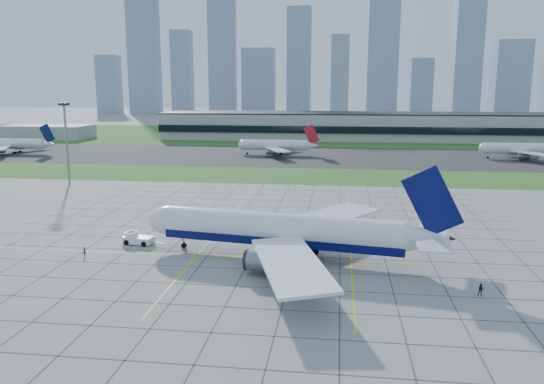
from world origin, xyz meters
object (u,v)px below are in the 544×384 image
object	(u,v)px
distant_jet_1	(277,145)
distant_jet_2	(521,149)
crew_near	(85,252)
crew_far	(481,290)
airliner	(284,231)
pushback_tug	(137,239)
distant_jet_0	(12,144)
light_mast	(66,133)

from	to	relation	value
distant_jet_1	distant_jet_2	world-z (taller)	same
crew_near	distant_jet_2	world-z (taller)	distant_jet_2
crew_far	distant_jet_1	xyz separation A→B (m)	(-49.76, 163.28, 3.52)
crew_far	distant_jet_1	world-z (taller)	distant_jet_1
airliner	crew_far	xyz separation A→B (m)	(30.76, -14.38, -3.95)
crew_near	airliner	bearing A→B (deg)	-75.31
pushback_tug	crew_far	xyz separation A→B (m)	(60.18, -19.10, -0.09)
crew_far	distant_jet_2	distance (m)	171.67
crew_far	distant_jet_0	xyz separation A→B (m)	(-173.61, 153.60, 3.52)
crew_far	crew_near	bearing A→B (deg)	-178.63
airliner	distant_jet_1	distance (m)	150.12
distant_jet_0	distant_jet_1	world-z (taller)	same
crew_near	distant_jet_0	xyz separation A→B (m)	(-106.70, 142.94, 3.67)
pushback_tug	light_mast	bearing A→B (deg)	136.57
crew_far	distant_jet_1	size ratio (longest dim) A/B	0.05
light_mast	airliner	world-z (taller)	light_mast
pushback_tug	crew_near	world-z (taller)	pushback_tug
airliner	distant_jet_1	bearing A→B (deg)	106.66
crew_far	distant_jet_0	world-z (taller)	distant_jet_0
light_mast	pushback_tug	bearing A→B (deg)	-52.82
pushback_tug	distant_jet_1	bearing A→B (deg)	95.25
light_mast	crew_near	distance (m)	81.64
crew_near	distant_jet_0	distance (m)	178.41
distant_jet_1	pushback_tug	bearing A→B (deg)	-94.13
crew_near	light_mast	bearing A→B (deg)	38.50
distant_jet_0	distant_jet_2	xyz separation A→B (m)	(230.26, 8.42, -0.00)
light_mast	distant_jet_2	size ratio (longest dim) A/B	0.60
light_mast	crew_far	bearing A→B (deg)	-36.99
crew_near	crew_far	xyz separation A→B (m)	(66.91, -10.66, 0.14)
pushback_tug	crew_far	bearing A→B (deg)	-8.22
light_mast	crew_far	xyz separation A→B (m)	(106.62, -80.32, -15.22)
distant_jet_2	airliner	bearing A→B (deg)	-120.63
light_mast	distant_jet_1	bearing A→B (deg)	55.58
distant_jet_2	crew_near	bearing A→B (deg)	-129.22
airliner	distant_jet_0	size ratio (longest dim) A/B	1.34
airliner	distant_jet_2	size ratio (longest dim) A/B	1.34
light_mast	distant_jet_2	bearing A→B (deg)	26.58
light_mast	distant_jet_0	bearing A→B (deg)	132.43
airliner	distant_jet_2	world-z (taller)	airliner
airliner	distant_jet_0	bearing A→B (deg)	145.12
airliner	distant_jet_1	xyz separation A→B (m)	(-19.01, 148.91, -0.43)
crew_near	distant_jet_2	xyz separation A→B (m)	(123.55, 151.36, 3.66)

